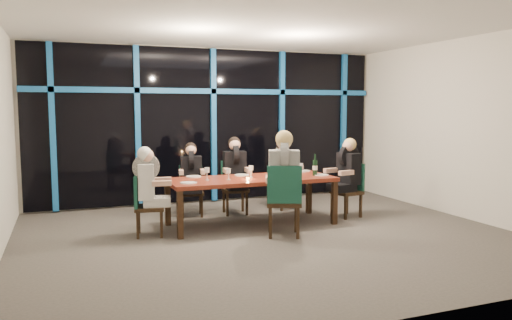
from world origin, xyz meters
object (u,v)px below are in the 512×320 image
at_px(diner_end_right, 347,166).
at_px(diner_end_left, 149,178).
at_px(chair_far_mid, 234,184).
at_px(dining_table, 251,182).
at_px(diner_far_left, 191,168).
at_px(chair_far_left, 191,188).
at_px(chair_end_left, 144,202).
at_px(chair_near_mid, 284,197).
at_px(diner_far_mid, 235,164).
at_px(diner_near_mid, 284,168).
at_px(chair_end_right, 350,187).
at_px(chair_far_right, 281,182).
at_px(water_pitcher, 298,172).
at_px(diner_far_right, 284,164).
at_px(wine_bottle, 315,167).

bearing_deg(diner_end_right, diner_end_left, -100.12).
xyz_separation_m(chair_far_mid, diner_end_right, (1.67, -0.99, 0.36)).
distance_m(dining_table, diner_far_left, 1.22).
bearing_deg(chair_far_left, dining_table, -45.52).
height_order(chair_end_left, diner_far_left, diner_far_left).
distance_m(chair_end_left, diner_end_left, 0.36).
relative_size(chair_near_mid, diner_far_mid, 1.17).
bearing_deg(dining_table, diner_end_right, -1.45).
xyz_separation_m(diner_far_mid, diner_near_mid, (0.17, -1.66, 0.12)).
bearing_deg(diner_end_left, dining_table, -75.29).
bearing_deg(diner_end_left, diner_end_right, -77.91).
height_order(chair_near_mid, diner_end_right, diner_end_right).
distance_m(diner_far_mid, diner_near_mid, 1.67).
relative_size(chair_far_mid, chair_end_right, 1.01).
xyz_separation_m(chair_far_mid, chair_end_left, (-1.72, -1.03, -0.02)).
height_order(chair_end_left, chair_end_right, chair_end_right).
relative_size(chair_near_mid, diner_far_left, 1.24).
bearing_deg(diner_far_left, chair_far_right, 12.75).
bearing_deg(dining_table, diner_end_left, -176.36).
bearing_deg(chair_end_right, diner_end_left, -99.89).
bearing_deg(chair_end_right, chair_end_left, -100.15).
relative_size(diner_end_right, water_pitcher, 4.76).
relative_size(chair_near_mid, diner_far_right, 1.24).
distance_m(chair_far_right, diner_end_right, 1.37).
distance_m(diner_end_right, water_pitcher, 1.05).
bearing_deg(diner_far_left, water_pitcher, -31.37).
relative_size(chair_end_left, diner_end_left, 1.03).
xyz_separation_m(chair_far_mid, diner_end_left, (-1.64, -1.05, 0.33)).
height_order(dining_table, chair_end_left, chair_end_left).
bearing_deg(diner_far_mid, diner_far_left, 179.31).
relative_size(dining_table, diner_far_left, 3.11).
bearing_deg(diner_far_mid, diner_end_right, -21.11).
relative_size(diner_far_mid, diner_near_mid, 0.88).
height_order(diner_end_right, wine_bottle, diner_end_right).
bearing_deg(wine_bottle, chair_end_right, 7.89).
bearing_deg(chair_far_right, diner_far_mid, 178.48).
distance_m(diner_far_right, water_pitcher, 1.29).
xyz_separation_m(chair_far_right, diner_far_mid, (-0.96, -0.19, 0.40)).
relative_size(wine_bottle, water_pitcher, 1.87).
bearing_deg(wine_bottle, diner_end_left, 179.42).
bearing_deg(diner_far_left, dining_table, -43.11).
relative_size(chair_far_right, diner_far_left, 1.03).
distance_m(chair_near_mid, diner_near_mid, 0.42).
height_order(chair_far_right, water_pitcher, water_pitcher).
xyz_separation_m(chair_far_left, wine_bottle, (1.77, -1.17, 0.40)).
bearing_deg(chair_far_right, diner_end_right, -68.92).
bearing_deg(chair_far_mid, chair_far_left, 179.69).
bearing_deg(wine_bottle, chair_far_right, 93.52).
bearing_deg(wine_bottle, diner_near_mid, -142.10).
relative_size(chair_end_left, wine_bottle, 2.53).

